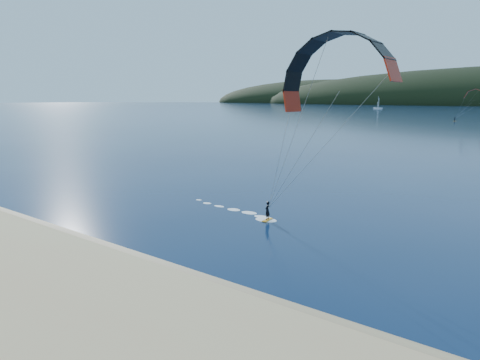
% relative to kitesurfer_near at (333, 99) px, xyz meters
% --- Properties ---
extents(ground, '(1800.00, 1800.00, 0.00)m').
position_rel_kitesurfer_near_xyz_m(ground, '(-9.61, -12.71, -10.22)').
color(ground, '#071A39').
rests_on(ground, ground).
extents(wet_sand, '(220.00, 2.50, 0.10)m').
position_rel_kitesurfer_near_xyz_m(wet_sand, '(-9.61, -8.21, -10.17)').
color(wet_sand, '#917254').
rests_on(wet_sand, ground).
extents(kitesurfer_near, '(23.06, 8.14, 14.24)m').
position_rel_kitesurfer_near_xyz_m(kitesurfer_near, '(0.00, 0.00, 0.00)').
color(kitesurfer_near, orange).
rests_on(kitesurfer_near, ground).
extents(kitesurfer_far, '(12.81, 4.84, 13.06)m').
position_rel_kitesurfer_near_xyz_m(kitesurfer_far, '(-24.84, 184.98, -0.72)').
color(kitesurfer_far, orange).
rests_on(kitesurfer_far, ground).
extents(sailboat, '(8.42, 5.27, 11.74)m').
position_rel_kitesurfer_near_xyz_m(sailboat, '(-139.55, 380.75, -9.36)').
color(sailboat, white).
rests_on(sailboat, ground).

